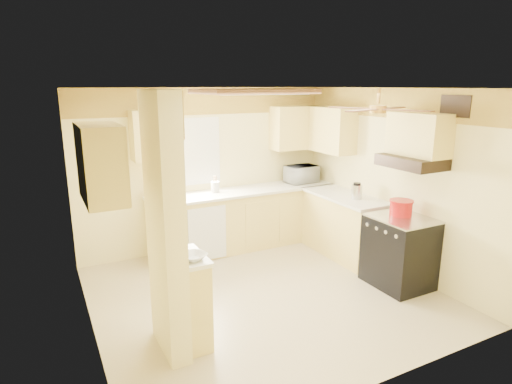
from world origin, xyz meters
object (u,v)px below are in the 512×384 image
microwave (302,174)px  bowl (193,257)px  stove (399,251)px  dutch_oven (401,208)px  kettle (357,191)px

microwave → bowl: 3.56m
stove → dutch_oven: size_ratio=3.05×
stove → bowl: (-2.80, -0.12, 0.51)m
dutch_oven → microwave: bearing=93.8°
kettle → microwave: bearing=95.0°
microwave → dutch_oven: (0.14, -2.09, -0.07)m
microwave → kettle: (0.11, -1.27, -0.03)m
dutch_oven → kettle: (-0.03, 0.82, 0.03)m
microwave → kettle: 1.27m
stove → kettle: kettle is taller
microwave → dutch_oven: microwave is taller
kettle → stove: bearing=-91.7°
microwave → bowl: microwave is taller
stove → dutch_oven: (0.05, 0.08, 0.56)m
stove → dutch_oven: bearing=57.4°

